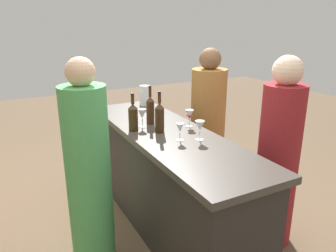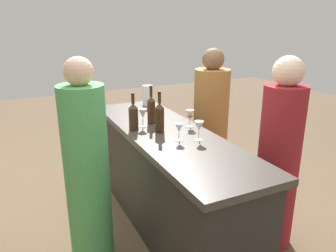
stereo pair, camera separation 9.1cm
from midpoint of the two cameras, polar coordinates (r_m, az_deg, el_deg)
name	(u,v)px [view 2 (the right image)]	position (r m, az deg, el deg)	size (l,w,h in m)	color
ground_plane	(168,226)	(3.10, 0.88, -16.96)	(12.00, 12.00, 0.00)	brown
bar_counter	(168,181)	(2.86, 0.92, -9.49)	(2.15, 0.64, 0.90)	#2A2723
wine_bottle_leftmost_amber_brown	(160,117)	(2.64, -0.49, 1.58)	(0.07, 0.07, 0.34)	#331E0F
wine_bottle_second_left_amber_brown	(133,116)	(2.70, -5.05, 1.69)	(0.08, 0.08, 0.31)	#331E0F
wine_bottle_center_amber_brown	(151,109)	(2.87, -2.01, 2.91)	(0.07, 0.07, 0.34)	#331E0F
wine_glass_near_left	(190,115)	(2.79, 4.77, 1.86)	(0.07, 0.07, 0.15)	white
wine_glass_near_center	(199,127)	(2.48, 6.43, -0.12)	(0.07, 0.07, 0.15)	white
wine_glass_near_right	(179,129)	(2.46, 2.97, -0.46)	(0.06, 0.06, 0.14)	white
wine_glass_far_left	(143,114)	(2.78, -3.47, 2.06)	(0.07, 0.07, 0.16)	white
water_pitcher	(148,95)	(3.52, -2.80, 5.36)	(0.11, 0.11, 0.21)	silver
person_left_guest	(278,162)	(2.73, 19.46, -5.89)	(0.34, 0.34, 1.54)	maroon
person_center_guest	(210,126)	(3.52, 8.10, -0.07)	(0.40, 0.40, 1.51)	#9E6B33
person_server_behind	(87,175)	(2.41, -12.77, -8.33)	(0.37, 0.37, 1.56)	#4CA559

